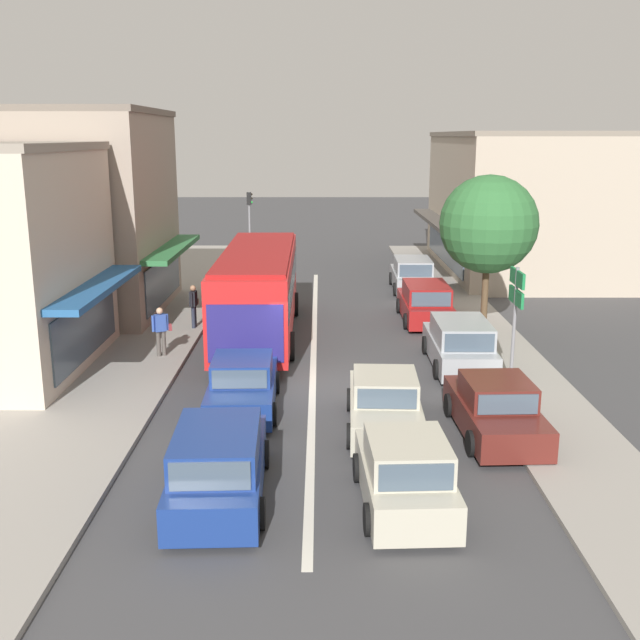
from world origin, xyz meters
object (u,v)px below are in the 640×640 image
Objects in this scene: hatchback_behind_bus_mid at (406,475)px; street_tree_right at (489,225)px; wagon_queue_far_back at (219,465)px; sedan_adjacent_lane_lead at (243,386)px; sedan_behind_bus_near at (385,404)px; traffic_light_downstreet at (250,217)px; parked_wagon_kerb_rear at (413,275)px; city_bus at (259,287)px; parked_wagon_kerb_second at (460,345)px; directional_road_sign at (516,298)px; parked_sedan_kerb_front at (496,410)px; pedestrian_with_handbag_near at (194,303)px; pedestrian_browsing_midblock at (161,328)px; parked_wagon_kerb_third at (426,303)px.

hatchback_behind_bus_mid is 14.00m from street_tree_right.
wagon_queue_far_back reaches higher than sedan_adjacent_lane_lead.
traffic_light_downstreet reaches higher than sedan_behind_bus_near.
wagon_queue_far_back is at bearing -134.60° from sedan_behind_bus_near.
parked_wagon_kerb_rear is 1.08× the size of traffic_light_downstreet.
city_bus reaches higher than hatchback_behind_bus_mid.
sedan_adjacent_lane_lead is at bearing -88.77° from city_bus.
sedan_behind_bus_near is 1.13× the size of hatchback_behind_bus_mid.
traffic_light_downstreet is (-8.37, 18.70, 2.11)m from parked_wagon_kerb_second.
parked_wagon_kerb_second is (6.51, 8.96, 0.00)m from wagon_queue_far_back.
city_bus is 2.59× the size of traffic_light_downstreet.
directional_road_sign reaches higher than sedan_adjacent_lane_lead.
pedestrian_with_handbag_near is at bearing 131.77° from parked_sedan_kerb_front.
pedestrian_with_handbag_near reaches higher than wagon_queue_far_back.
wagon_queue_far_back is at bearing -125.98° from parked_wagon_kerb_second.
city_bus is at bearing 143.58° from directional_road_sign.
parked_wagon_kerb_rear is at bearing 90.26° from parked_wagon_kerb_second.
pedestrian_browsing_midblock is at bearing 108.00° from wagon_queue_far_back.
parked_wagon_kerb_rear is at bearing 51.95° from city_bus.
street_tree_right is at bearing -56.90° from traffic_light_downstreet.
parked_wagon_kerb_third is 0.99× the size of parked_wagon_kerb_rear.
parked_sedan_kerb_front is 11.51m from pedestrian_browsing_midblock.
parked_wagon_kerb_third is (6.23, 15.02, 0.00)m from wagon_queue_far_back.
traffic_light_downstreet reaches higher than parked_wagon_kerb_second.
traffic_light_downstreet is 2.58× the size of pedestrian_with_handbag_near.
wagon_queue_far_back is 2.80× the size of pedestrian_with_handbag_near.
parked_wagon_kerb_second is at bearing 54.02° from wagon_queue_far_back.
sedan_adjacent_lane_lead is 2.60× the size of pedestrian_browsing_midblock.
sedan_adjacent_lane_lead is 0.94× the size of parked_wagon_kerb_second.
sedan_behind_bus_near is 1.00× the size of parked_sedan_kerb_front.
sedan_behind_bus_near is 24.67m from traffic_light_downstreet.
parked_sedan_kerb_front is (2.63, 3.73, -0.05)m from hatchback_behind_bus_mid.
traffic_light_downstreet is (-5.60, 28.04, 2.15)m from hatchback_behind_bus_mid.
sedan_behind_bus_near is 17.65m from parked_wagon_kerb_rear.
city_bus is 6.94m from parked_wagon_kerb_third.
pedestrian_browsing_midblock is (-3.14, 4.59, 0.40)m from sedan_adjacent_lane_lead.
pedestrian_browsing_midblock reaches higher than sedan_behind_bus_near.
hatchback_behind_bus_mid is (0.06, -4.10, 0.05)m from sedan_behind_bus_near.
directional_road_sign is (7.65, 6.88, 1.96)m from wagon_queue_far_back.
directional_road_sign reaches higher than parked_sedan_kerb_front.
parked_wagon_kerb_second is 2.77× the size of pedestrian_browsing_midblock.
city_bus is 2.42× the size of parked_wagon_kerb_third.
parked_wagon_kerb_third is at bearing 125.32° from street_tree_right.
parked_wagon_kerb_rear is (2.78, 17.43, 0.08)m from sedan_behind_bus_near.
traffic_light_downstreet is (-8.31, 6.51, 2.11)m from parked_wagon_kerb_rear.
parked_wagon_kerb_third is 6.14m from parked_wagon_kerb_rear.
traffic_light_downstreet is at bearing 114.11° from parked_wagon_kerb_second.
city_bus reaches higher than parked_sedan_kerb_front.
sedan_adjacent_lane_lead is 2.60× the size of pedestrian_with_handbag_near.
street_tree_right is at bearing 79.77° from parked_sedan_kerb_front.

